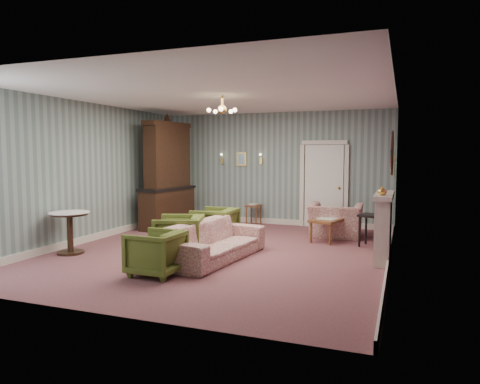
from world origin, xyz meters
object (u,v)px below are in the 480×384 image
at_px(coffee_table, 329,230).
at_px(sofa_chintz, 215,234).
at_px(pedestal_table, 70,233).
at_px(wingback_chair, 336,215).
at_px(olive_chair_c, 215,224).
at_px(fireplace, 383,226).
at_px(olive_chair_a, 156,251).
at_px(olive_chair_b, 179,234).
at_px(dresser, 167,172).
at_px(side_table_black, 371,231).

bearing_deg(coffee_table, sofa_chintz, -124.42).
bearing_deg(coffee_table, pedestal_table, -146.21).
bearing_deg(wingback_chair, coffee_table, 80.02).
bearing_deg(sofa_chintz, pedestal_table, 108.02).
distance_m(olive_chair_c, fireplace, 3.28).
bearing_deg(fireplace, pedestal_table, -164.07).
relative_size(olive_chair_a, olive_chair_c, 0.91).
height_order(olive_chair_b, fireplace, fireplace).
relative_size(wingback_chair, dresser, 0.41).
height_order(wingback_chair, dresser, dresser).
bearing_deg(fireplace, olive_chair_a, -144.66).
bearing_deg(pedestal_table, dresser, 85.74).
height_order(coffee_table, side_table_black, side_table_black).
xyz_separation_m(sofa_chintz, coffee_table, (1.60, 2.33, -0.21)).
relative_size(sofa_chintz, fireplace, 1.64).
xyz_separation_m(fireplace, side_table_black, (-0.26, 1.00, -0.26)).
bearing_deg(side_table_black, sofa_chintz, -140.86).
bearing_deg(olive_chair_b, olive_chair_a, -6.43).
height_order(wingback_chair, pedestal_table, wingback_chair).
xyz_separation_m(olive_chair_c, dresser, (-1.92, 1.45, 0.97)).
bearing_deg(side_table_black, wingback_chair, 135.14).
xyz_separation_m(wingback_chair, pedestal_table, (-4.34, -3.36, -0.10)).
bearing_deg(olive_chair_b, fireplace, 90.12).
bearing_deg(olive_chair_c, coffee_table, 117.90).
distance_m(sofa_chintz, pedestal_table, 2.72).
bearing_deg(coffee_table, olive_chair_c, -151.74).
relative_size(wingback_chair, side_table_black, 1.74).
bearing_deg(pedestal_table, coffee_table, 33.79).
bearing_deg(olive_chair_b, olive_chair_c, 155.85).
height_order(sofa_chintz, coffee_table, sofa_chintz).
bearing_deg(fireplace, dresser, 162.63).
bearing_deg(wingback_chair, dresser, 0.76).
relative_size(olive_chair_a, fireplace, 0.54).
bearing_deg(olive_chair_a, coffee_table, 152.22).
height_order(olive_chair_c, fireplace, fireplace).
bearing_deg(sofa_chintz, olive_chair_b, 103.10).
bearing_deg(coffee_table, dresser, 175.58).
xyz_separation_m(olive_chair_a, pedestal_table, (-2.24, 0.71, 0.02)).
relative_size(wingback_chair, pedestal_table, 1.45).
relative_size(sofa_chintz, coffee_table, 2.43).
relative_size(olive_chair_c, wingback_chair, 0.73).
distance_m(dresser, side_table_black, 5.07).
relative_size(olive_chair_b, coffee_table, 0.88).
height_order(olive_chair_a, pedestal_table, pedestal_table).
bearing_deg(olive_chair_c, side_table_black, 105.04).
xyz_separation_m(coffee_table, side_table_black, (0.89, -0.31, 0.08)).
height_order(olive_chair_b, pedestal_table, olive_chair_b).
bearing_deg(sofa_chintz, wingback_chair, -23.61).
height_order(olive_chair_b, side_table_black, olive_chair_b).
distance_m(olive_chair_b, olive_chair_c, 1.28).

